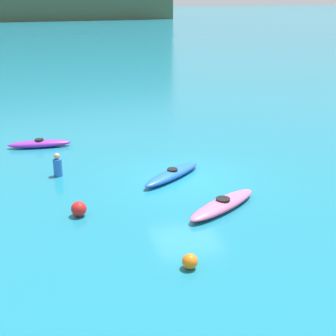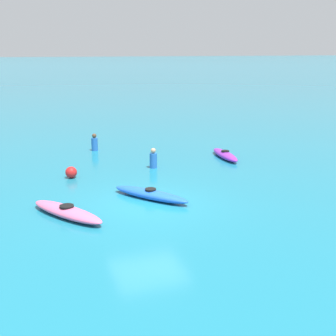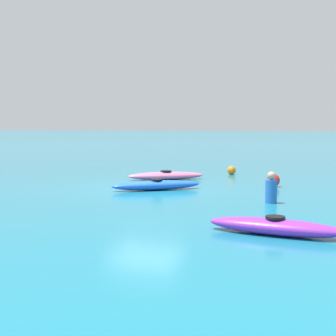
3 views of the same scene
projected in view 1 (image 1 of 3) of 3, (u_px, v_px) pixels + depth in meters
ground_plane at (188, 179)px, 16.88m from camera, size 600.00×600.00×0.00m
kayak_purple at (40, 144)px, 20.41m from camera, size 2.72×0.80×0.37m
kayak_pink at (223, 204)px, 14.46m from camera, size 2.96×2.21×0.37m
kayak_blue at (172, 174)px, 16.92m from camera, size 2.79×2.31×0.37m
buoy_orange at (190, 261)px, 11.30m from camera, size 0.38×0.38×0.38m
buoy_red at (79, 209)px, 13.99m from camera, size 0.47×0.47×0.47m
person_by_kayaks at (58, 166)px, 17.08m from camera, size 0.33×0.33×0.88m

